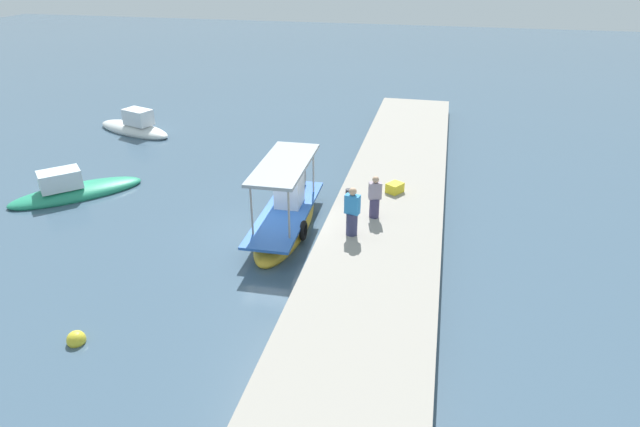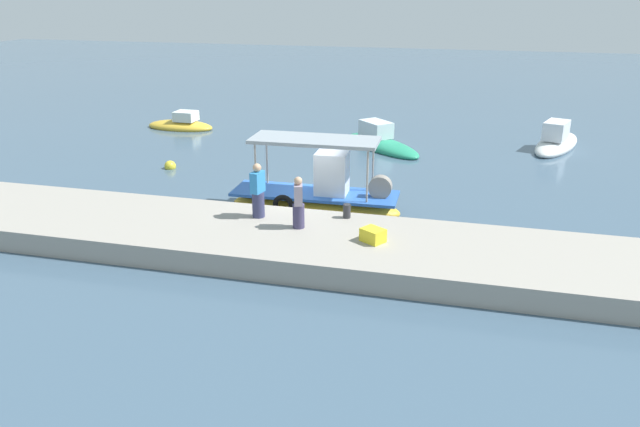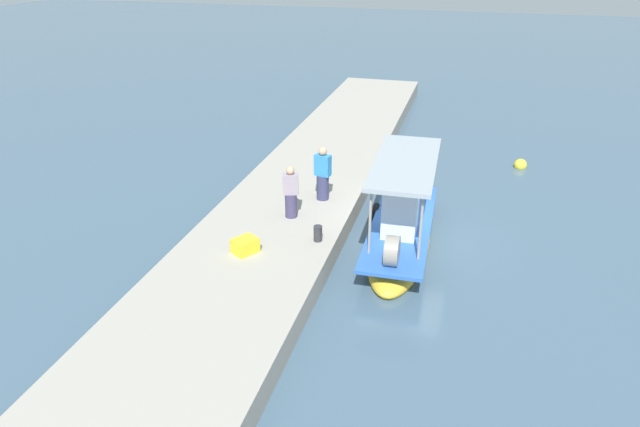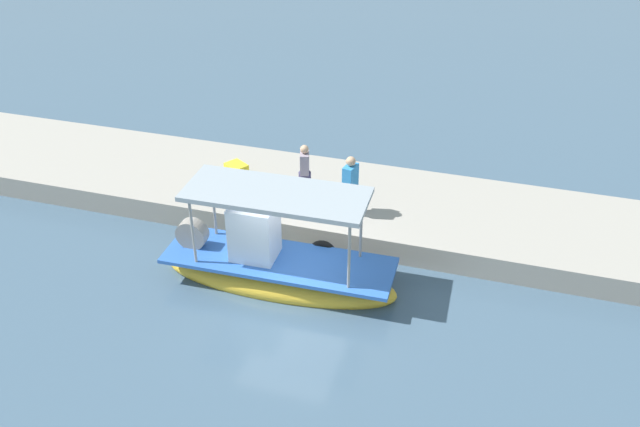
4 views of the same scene
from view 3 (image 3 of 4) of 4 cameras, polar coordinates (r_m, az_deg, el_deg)
The scene contains 8 objects.
ground_plane at distance 17.46m, azimuth 8.74°, elevation -2.63°, with size 120.00×120.00×0.00m, color #40586C.
dock_quay at distance 18.04m, azimuth -3.40°, elevation -0.14°, with size 36.00×4.16×0.69m, color #9B948A.
main_fishing_boat at distance 16.83m, azimuth 8.05°, elevation -1.79°, with size 6.13×1.94×3.02m.
fisherman_near_bollard at distance 17.98m, azimuth 0.27°, elevation 3.79°, with size 0.46×0.54×1.75m.
fisherman_by_crate at distance 16.85m, azimuth -2.94°, elevation 1.93°, with size 0.44×0.51×1.61m.
mooring_bollard at distance 15.69m, azimuth -0.21°, elevation -2.01°, with size 0.24×0.24×0.45m, color #2D2D33.
cargo_crate at distance 15.28m, azimuth -7.50°, elevation -3.20°, with size 0.63×0.50×0.39m, color yellow.
marker_buoy at distance 24.04m, azimuth 19.40°, elevation 4.59°, with size 0.50×0.50×0.50m.
Camera 3 is at (15.31, 1.45, 8.28)m, focal length 32.00 mm.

